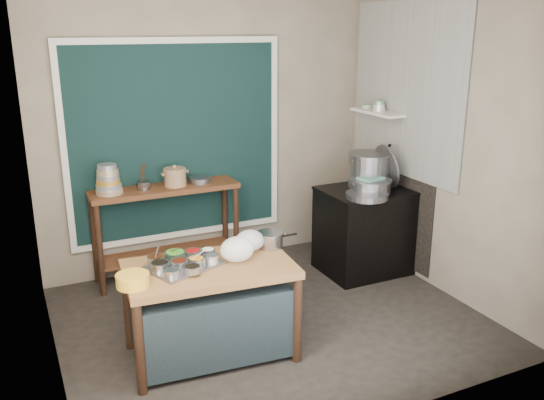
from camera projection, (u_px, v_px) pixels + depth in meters
name	position (u px, v px, depth m)	size (l,w,h in m)	color
floor	(271.00, 320.00, 5.04)	(3.50, 3.00, 0.02)	#2B2521
back_wall	(208.00, 133.00, 5.93)	(3.50, 0.02, 2.80)	gray
left_wall	(37.00, 189.00, 3.91)	(0.02, 3.00, 2.80)	gray
right_wall	(441.00, 145.00, 5.35)	(0.02, 3.00, 2.80)	gray
curtain_panel	(177.00, 141.00, 5.77)	(2.10, 0.02, 1.90)	black
curtain_frame	(177.00, 142.00, 5.76)	(2.22, 0.03, 2.02)	beige
tile_panel	(405.00, 90.00, 5.68)	(0.02, 1.70, 1.70)	#B2B2AA
soot_patch	(392.00, 199.00, 6.11)	(0.01, 1.30, 1.30)	black
wall_shelf	(377.00, 112.00, 5.97)	(0.22, 0.70, 0.03)	beige
prep_table	(211.00, 311.00, 4.40)	(1.25, 0.72, 0.75)	brown
back_counter	(167.00, 232.00, 5.78)	(1.45, 0.40, 0.95)	#572C19
stove_block	(366.00, 231.00, 5.94)	(0.90, 0.68, 0.85)	black
stove_top	(368.00, 191.00, 5.81)	(0.92, 0.69, 0.03)	black
condiment_tray	(184.00, 266.00, 4.26)	(0.51, 0.36, 0.02)	gray
condiment_bowls	(181.00, 261.00, 4.25)	(0.53, 0.43, 0.06)	gray
yellow_basin	(133.00, 280.00, 3.94)	(0.23, 0.23, 0.09)	#C08921
saucepan	(270.00, 240.00, 4.63)	(0.22, 0.22, 0.12)	gray
plastic_bag_a	(237.00, 249.00, 4.34)	(0.26, 0.22, 0.19)	white
plastic_bag_b	(250.00, 241.00, 4.54)	(0.23, 0.20, 0.17)	white
bowl_stack	(108.00, 181.00, 5.37)	(0.25, 0.25, 0.28)	tan
utensil_cup	(143.00, 185.00, 5.53)	(0.13, 0.13, 0.08)	gray
ceramic_crock	(175.00, 178.00, 5.65)	(0.23, 0.23, 0.16)	#846548
wide_bowl	(200.00, 180.00, 5.78)	(0.22, 0.22, 0.05)	gray
stock_pot	(369.00, 170.00, 5.84)	(0.45, 0.45, 0.35)	gray
pot_lid	(387.00, 166.00, 5.80)	(0.46, 0.46, 0.02)	gray
steamer	(370.00, 186.00, 5.67)	(0.43, 0.43, 0.14)	gray
green_cloth	(371.00, 178.00, 5.64)	(0.23, 0.17, 0.02)	#5C9B82
shallow_pan	(367.00, 196.00, 5.50)	(0.40, 0.40, 0.05)	gray
shelf_bowl_stack	(379.00, 106.00, 5.93)	(0.13, 0.13, 0.11)	silver
shelf_bowl_green	(367.00, 107.00, 6.12)	(0.12, 0.12, 0.04)	gray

